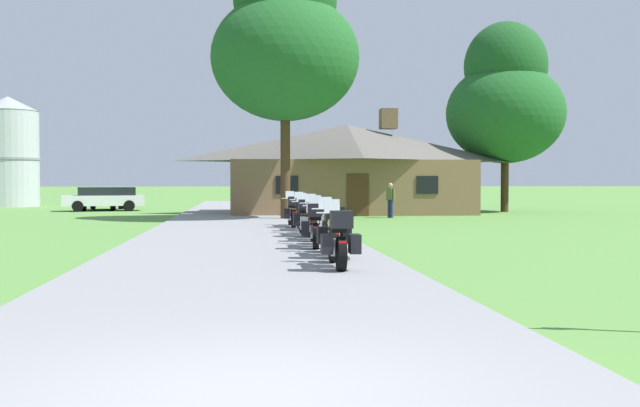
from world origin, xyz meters
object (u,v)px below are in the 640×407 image
motorcycle_orange_farthest_in_row (292,212)px  bystander_olive_shirt_near_lodge (390,198)px  motorcycle_blue_third_in_row (316,226)px  motorcycle_yellow_nearest_to_camera (338,239)px  motorcycle_silver_second_in_row (331,232)px  motorcycle_white_sixth_in_row (301,214)px  tree_right_of_lodge (505,99)px  tree_by_lodge_front (285,40)px  metal_silo_distant (8,151)px  motorcycle_yellow_fourth_in_row (313,221)px  motorcycle_green_fifth_in_row (304,218)px  parked_black_sedan_far_left (103,199)px  parked_white_suv_far_left (104,198)px

motorcycle_orange_farthest_in_row → bystander_olive_shirt_near_lodge: 8.96m
motorcycle_blue_third_in_row → motorcycle_yellow_nearest_to_camera: bearing=-85.3°
motorcycle_silver_second_in_row → motorcycle_white_sixth_in_row: bearing=88.7°
motorcycle_orange_farthest_in_row → tree_right_of_lodge: 19.61m
tree_by_lodge_front → motorcycle_silver_second_in_row: bearing=-89.9°
motorcycle_yellow_nearest_to_camera → motorcycle_blue_third_in_row: (0.01, 4.46, 0.00)m
motorcycle_orange_farthest_in_row → tree_by_lodge_front: bearing=87.5°
bystander_olive_shirt_near_lodge → motorcycle_silver_second_in_row: bearing=-46.3°
motorcycle_yellow_nearest_to_camera → motorcycle_white_sixth_in_row: same height
motorcycle_silver_second_in_row → tree_by_lodge_front: tree_by_lodge_front is taller
bystander_olive_shirt_near_lodge → motorcycle_orange_farthest_in_row: bearing=-66.1°
motorcycle_orange_farthest_in_row → metal_silo_distant: bearing=123.3°
tree_right_of_lodge → motorcycle_blue_third_in_row: bearing=-120.5°
motorcycle_yellow_nearest_to_camera → motorcycle_yellow_fourth_in_row: 6.76m
motorcycle_white_sixth_in_row → tree_by_lodge_front: tree_by_lodge_front is taller
motorcycle_green_fifth_in_row → bystander_olive_shirt_near_lodge: 12.86m
motorcycle_silver_second_in_row → motorcycle_white_sixth_in_row: size_ratio=1.00×
motorcycle_yellow_fourth_in_row → motorcycle_silver_second_in_row: bearing=-88.4°
bystander_olive_shirt_near_lodge → parked_black_sedan_far_left: (-15.46, 11.37, -0.29)m
motorcycle_blue_third_in_row → motorcycle_white_sixth_in_row: 6.71m
motorcycle_yellow_nearest_to_camera → parked_white_suv_far_left: parked_white_suv_far_left is taller
motorcycle_yellow_fourth_in_row → bystander_olive_shirt_near_lodge: size_ratio=1.25×
bystander_olive_shirt_near_lodge → tree_by_lodge_front: 8.85m
parked_white_suv_far_left → metal_silo_distant: bearing=29.9°
parked_white_suv_far_left → motorcycle_blue_third_in_row: bearing=-172.1°
tree_by_lodge_front → parked_white_suv_far_left: (-10.03, 11.02, -7.31)m
motorcycle_white_sixth_in_row → parked_white_suv_far_left: size_ratio=0.43×
motorcycle_silver_second_in_row → motorcycle_yellow_fourth_in_row: same height
motorcycle_yellow_fourth_in_row → motorcycle_white_sixth_in_row: 4.41m
motorcycle_blue_third_in_row → motorcycle_white_sixth_in_row: bearing=93.6°
tree_right_of_lodge → metal_silo_distant: bearing=158.4°
motorcycle_white_sixth_in_row → tree_right_of_lodge: size_ratio=0.19×
motorcycle_blue_third_in_row → motorcycle_white_sixth_in_row: size_ratio=1.00×
bystander_olive_shirt_near_lodge → tree_by_lodge_front: bearing=-107.8°
tree_by_lodge_front → parked_black_sedan_far_left: tree_by_lodge_front is taller
motorcycle_yellow_fourth_in_row → metal_silo_distant: 36.96m
motorcycle_green_fifth_in_row → motorcycle_orange_farthest_in_row: same height
motorcycle_orange_farthest_in_row → motorcycle_blue_third_in_row: bearing=-91.7°
metal_silo_distant → bystander_olive_shirt_near_lodge: bearing=-38.6°
tree_right_of_lodge → metal_silo_distant: tree_right_of_lodge is taller
parked_white_suv_far_left → motorcycle_yellow_fourth_in_row: bearing=-170.0°
motorcycle_white_sixth_in_row → bystander_olive_shirt_near_lodge: (5.02, 9.27, 0.31)m
metal_silo_distant → tree_by_lodge_front: bearing=-47.4°
motorcycle_yellow_fourth_in_row → tree_by_lodge_front: 14.57m
motorcycle_yellow_nearest_to_camera → motorcycle_orange_farthest_in_row: (0.02, 13.13, 0.00)m
motorcycle_silver_second_in_row → motorcycle_yellow_fourth_in_row: 4.53m
motorcycle_orange_farthest_in_row → parked_white_suv_far_left: bearing=118.5°
bystander_olive_shirt_near_lodge → tree_right_of_lodge: size_ratio=0.15×
motorcycle_yellow_nearest_to_camera → motorcycle_silver_second_in_row: size_ratio=1.00×
motorcycle_blue_third_in_row → bystander_olive_shirt_near_lodge: 16.80m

